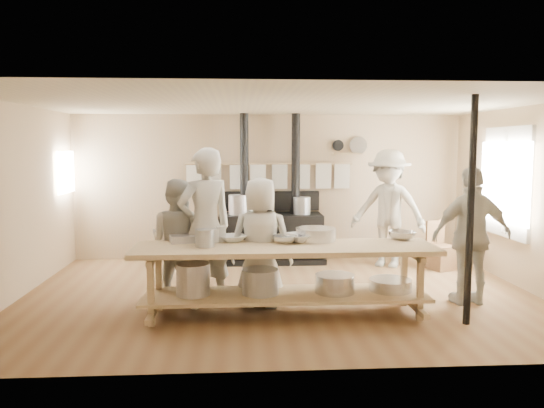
% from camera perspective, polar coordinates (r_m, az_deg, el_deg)
% --- Properties ---
extents(ground, '(7.00, 7.00, 0.00)m').
position_cam_1_polar(ground, '(7.41, 0.81, -9.70)').
color(ground, brown).
rests_on(ground, ground).
extents(room_shell, '(7.00, 7.00, 7.00)m').
position_cam_1_polar(room_shell, '(7.14, 0.83, 2.94)').
color(room_shell, tan).
rests_on(room_shell, ground).
extents(window_right, '(0.09, 1.50, 1.65)m').
position_cam_1_polar(window_right, '(8.71, 23.92, 2.18)').
color(window_right, beige).
rests_on(window_right, ground).
extents(left_opening, '(0.00, 0.90, 0.90)m').
position_cam_1_polar(left_opening, '(9.56, -21.29, 3.21)').
color(left_opening, white).
rests_on(left_opening, ground).
extents(stove, '(1.90, 0.75, 2.60)m').
position_cam_1_polar(stove, '(9.36, -0.23, -3.07)').
color(stove, black).
rests_on(stove, ground).
extents(towel_rail, '(3.00, 0.04, 0.47)m').
position_cam_1_polar(towel_rail, '(9.53, -0.29, 3.33)').
color(towel_rail, '#9F815A').
rests_on(towel_rail, ground).
extents(back_wall_shelf, '(0.63, 0.14, 0.32)m').
position_cam_1_polar(back_wall_shelf, '(9.75, 8.37, 5.98)').
color(back_wall_shelf, '#9F815A').
rests_on(back_wall_shelf, ground).
extents(prep_table, '(3.60, 0.90, 0.85)m').
position_cam_1_polar(prep_table, '(6.41, 1.37, -7.42)').
color(prep_table, '#9F815A').
rests_on(prep_table, ground).
extents(support_post, '(0.08, 0.08, 2.60)m').
position_cam_1_polar(support_post, '(6.36, 20.58, -0.78)').
color(support_post, black).
rests_on(support_post, ground).
extents(cook_far_left, '(0.88, 0.78, 2.02)m').
position_cam_1_polar(cook_far_left, '(6.74, -7.20, -2.56)').
color(cook_far_left, '#AEA99A').
rests_on(cook_far_left, ground).
extents(cook_left, '(0.98, 0.90, 1.62)m').
position_cam_1_polar(cook_left, '(7.01, -10.13, -3.91)').
color(cook_left, '#AEA99A').
rests_on(cook_left, ground).
extents(cook_center, '(0.89, 0.67, 1.65)m').
position_cam_1_polar(cook_center, '(6.71, -1.23, -4.14)').
color(cook_center, '#AEA99A').
rests_on(cook_center, ground).
extents(cook_right, '(1.06, 0.48, 1.78)m').
position_cam_1_polar(cook_right, '(7.27, 20.69, -3.22)').
color(cook_right, '#AEA99A').
rests_on(cook_right, ground).
extents(cook_by_window, '(1.47, 1.31, 1.98)m').
position_cam_1_polar(cook_by_window, '(9.12, 12.40, -0.48)').
color(cook_by_window, '#AEA99A').
rests_on(cook_by_window, ground).
extents(chair, '(0.48, 0.48, 0.80)m').
position_cam_1_polar(chair, '(9.26, 17.72, -5.26)').
color(chair, brown).
rests_on(chair, ground).
extents(bowl_white_a, '(0.43, 0.43, 0.08)m').
position_cam_1_polar(bowl_white_a, '(6.63, -4.29, -3.70)').
color(bowl_white_a, silver).
rests_on(bowl_white_a, prep_table).
extents(bowl_steel_a, '(0.42, 0.42, 0.09)m').
position_cam_1_polar(bowl_steel_a, '(6.51, 1.39, -3.81)').
color(bowl_steel_a, silver).
rests_on(bowl_steel_a, prep_table).
extents(bowl_white_b, '(0.54, 0.54, 0.10)m').
position_cam_1_polar(bowl_white_b, '(6.62, 3.06, -3.64)').
color(bowl_white_b, silver).
rests_on(bowl_white_b, prep_table).
extents(bowl_steel_b, '(0.37, 0.37, 0.11)m').
position_cam_1_polar(bowl_steel_b, '(6.95, 13.81, -3.31)').
color(bowl_steel_b, silver).
rests_on(bowl_steel_b, prep_table).
extents(roasting_pan, '(0.45, 0.35, 0.09)m').
position_cam_1_polar(roasting_pan, '(6.66, -9.19, -3.69)').
color(roasting_pan, '#B2B2B7').
rests_on(roasting_pan, prep_table).
extents(mixing_bowl_large, '(0.66, 0.66, 0.16)m').
position_cam_1_polar(mixing_bowl_large, '(6.69, 4.72, -3.27)').
color(mixing_bowl_large, silver).
rests_on(mixing_bowl_large, prep_table).
extents(bucket_galv, '(0.28, 0.28, 0.21)m').
position_cam_1_polar(bucket_galv, '(6.32, -7.25, -3.64)').
color(bucket_galv, gray).
rests_on(bucket_galv, prep_table).
extents(deep_bowl_enamel, '(0.36, 0.36, 0.17)m').
position_cam_1_polar(deep_bowl_enamel, '(6.63, -6.75, -3.32)').
color(deep_bowl_enamel, silver).
rests_on(deep_bowl_enamel, prep_table).
extents(pitcher, '(0.16, 0.16, 0.20)m').
position_cam_1_polar(pitcher, '(6.63, -5.52, -3.22)').
color(pitcher, silver).
rests_on(pitcher, prep_table).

